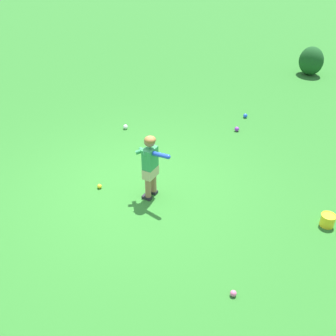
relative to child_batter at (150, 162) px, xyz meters
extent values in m
plane|color=#2D7528|center=(-0.34, -0.09, -0.65)|extent=(40.00, 40.00, 0.00)
cube|color=#232328|center=(0.03, -0.08, -0.63)|extent=(0.17, 0.16, 0.05)
cylinder|color=#996B4C|center=(0.05, -0.07, -0.44)|extent=(0.09, 0.09, 0.34)
cube|color=#232328|center=(-0.07, 0.06, -0.63)|extent=(0.17, 0.16, 0.05)
cylinder|color=#996B4C|center=(-0.05, 0.07, -0.44)|extent=(0.09, 0.09, 0.34)
cube|color=#C6B284|center=(0.00, 0.00, -0.19)|extent=(0.28, 0.31, 0.16)
cube|color=#339351|center=(0.00, 0.00, 0.06)|extent=(0.27, 0.29, 0.34)
sphere|color=#996B4C|center=(0.00, 0.00, 0.34)|extent=(0.17, 0.17, 0.17)
ellipsoid|color=olive|center=(0.00, 0.01, 0.37)|extent=(0.24, 0.24, 0.11)
sphere|color=blue|center=(-0.12, -0.08, 0.15)|extent=(0.04, 0.04, 0.04)
cylinder|color=black|center=(-0.04, -0.04, 0.16)|extent=(0.14, 0.09, 0.05)
cylinder|color=blue|center=(0.17, 0.07, 0.20)|extent=(0.34, 0.22, 0.11)
sphere|color=blue|center=(0.32, 0.15, 0.22)|extent=(0.07, 0.07, 0.07)
cylinder|color=#339351|center=(-0.07, -0.09, 0.16)|extent=(0.31, 0.11, 0.14)
cylinder|color=#339351|center=(-0.11, -0.03, 0.16)|extent=(0.12, 0.31, 0.14)
sphere|color=pink|center=(2.22, 0.08, -0.61)|extent=(0.08, 0.08, 0.08)
sphere|color=yellow|center=(-0.57, -0.68, -0.61)|extent=(0.08, 0.08, 0.08)
sphere|color=blue|center=(-1.79, 3.07, -0.60)|extent=(0.09, 0.09, 0.09)
sphere|color=white|center=(-2.43, 0.47, -0.60)|extent=(0.10, 0.10, 0.10)
sphere|color=purple|center=(-1.32, 2.53, -0.60)|extent=(0.10, 0.10, 0.10)
cylinder|color=yellow|center=(1.75, 2.01, -0.56)|extent=(0.20, 0.20, 0.18)
torus|color=yellow|center=(1.75, 2.01, -0.47)|extent=(0.22, 0.22, 0.02)
ellipsoid|color=#194C1E|center=(-3.41, 6.40, -0.26)|extent=(0.72, 0.62, 0.78)
camera|label=1|loc=(4.66, -1.94, 3.09)|focal=41.84mm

